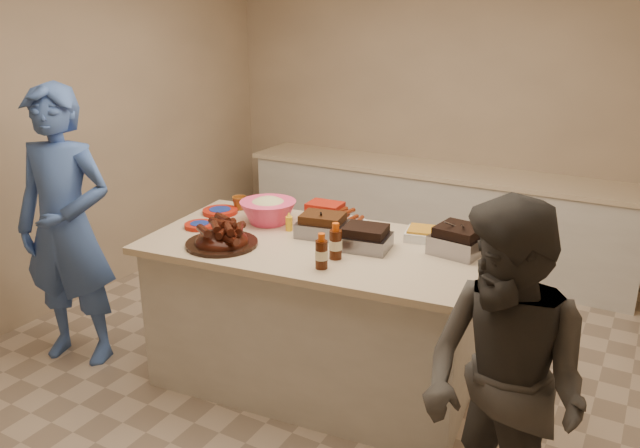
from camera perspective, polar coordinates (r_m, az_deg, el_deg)
The scene contains 19 objects.
room at distance 4.19m, azimuth -0.26°, elevation -13.45°, with size 4.50×5.00×2.70m, color tan, non-canonical shape.
back_counter at distance 5.84m, azimuth 10.44°, elevation 0.75°, with size 3.60×0.64×0.90m, color beige, non-canonical shape.
island at distance 4.12m, azimuth -0.35°, elevation -14.05°, with size 1.99×1.05×0.94m, color beige, non-canonical shape.
rib_platter at distance 3.69m, azimuth -8.95°, elevation -1.92°, with size 0.42×0.42×0.17m, color #3E1309, non-canonical shape.
pulled_pork_tray at distance 3.80m, azimuth 0.24°, elevation -1.08°, with size 0.30×0.22×0.09m, color #47230F.
brisket_tray at distance 3.61m, azimuth 4.14°, elevation -2.24°, with size 0.28×0.23×0.08m, color black.
roasting_pan at distance 3.63m, azimuth 12.46°, elevation -2.56°, with size 0.27×0.27×0.11m, color gray.
coleslaw_bowl at distance 4.04m, azimuth -4.73°, elevation 0.11°, with size 0.36×0.36×0.25m, color #FF4173, non-canonical shape.
sausage_plate at distance 3.99m, azimuth 2.13°, elevation -0.12°, with size 0.33×0.33×0.06m, color silver.
mac_cheese_dish at distance 3.79m, azimuth 9.93°, elevation -1.43°, with size 0.27×0.20×0.07m, color gold.
bbq_bottle_a at distance 3.33m, azimuth 0.13°, elevation -4.06°, with size 0.07×0.07×0.20m, color #391507.
bbq_bottle_b at distance 3.46m, azimuth 1.42°, elevation -3.16°, with size 0.07×0.07×0.21m, color #391507.
mustard_bottle at distance 3.89m, azimuth -2.84°, elevation -0.60°, with size 0.04×0.04×0.12m, color yellow.
sauce_bowl at distance 3.86m, azimuth 1.41°, elevation -0.74°, with size 0.13×0.04×0.13m, color silver.
plate_stack_large at distance 4.27m, azimuth -9.11°, elevation 0.97°, with size 0.24×0.24×0.03m, color #A51C0D.
plate_stack_small at distance 4.02m, azimuth -10.93°, elevation -0.31°, with size 0.19×0.19×0.03m, color #A51C0D.
plastic_cup at distance 4.33m, azimuth -7.35°, elevation 1.32°, with size 0.10×0.09×0.10m, color brown.
basket_stack at distance 4.10m, azimuth 0.46°, elevation 0.46°, with size 0.22×0.17×0.11m, color #A51C0D.
guest_blue at distance 4.69m, azimuth -20.77°, elevation -11.03°, with size 0.67×1.84×0.44m, color #3E60AD.
Camera 1 is at (1.75, -3.07, 2.25)m, focal length 35.00 mm.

